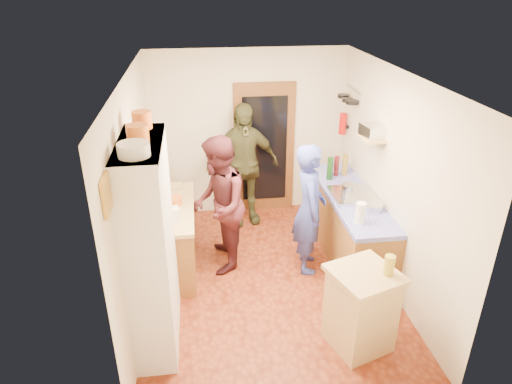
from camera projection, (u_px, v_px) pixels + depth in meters
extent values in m
cube|color=brown|center=(267.00, 280.00, 5.87)|extent=(3.00, 4.00, 0.02)
cube|color=silver|center=(270.00, 74.00, 4.73)|extent=(3.00, 4.00, 0.02)
cube|color=beige|center=(248.00, 134.00, 7.10)|extent=(3.00, 0.02, 2.60)
cube|color=beige|center=(309.00, 298.00, 3.50)|extent=(3.00, 0.02, 2.60)
cube|color=beige|center=(136.00, 195.00, 5.12)|extent=(0.02, 4.00, 2.60)
cube|color=beige|center=(392.00, 181.00, 5.48)|extent=(0.02, 4.00, 2.60)
cube|color=brown|center=(264.00, 149.00, 7.20)|extent=(0.95, 0.06, 2.10)
cube|color=black|center=(265.00, 150.00, 7.17)|extent=(0.70, 0.02, 1.70)
cube|color=white|center=(151.00, 247.00, 4.52)|extent=(0.40, 1.20, 2.20)
cube|color=white|center=(139.00, 144.00, 4.05)|extent=(0.40, 1.14, 0.04)
cylinder|color=white|center=(134.00, 150.00, 3.71)|extent=(0.27, 0.27, 0.11)
cylinder|color=orange|center=(138.00, 133.00, 4.01)|extent=(0.20, 0.20, 0.16)
cylinder|color=orange|center=(142.00, 120.00, 4.37)|extent=(0.19, 0.19, 0.17)
cube|color=brown|center=(171.00, 239.00, 5.94)|extent=(0.60, 1.40, 0.85)
cube|color=tan|center=(168.00, 209.00, 5.74)|extent=(0.64, 1.44, 0.05)
cube|color=white|center=(170.00, 215.00, 5.37)|extent=(0.25, 0.20, 0.16)
cylinder|color=white|center=(163.00, 204.00, 5.60)|extent=(0.21, 0.21, 0.20)
cylinder|color=orange|center=(174.00, 201.00, 5.79)|extent=(0.25, 0.25, 0.09)
cube|color=tan|center=(171.00, 186.00, 6.27)|extent=(0.30, 0.23, 0.02)
cube|color=brown|center=(348.00, 226.00, 6.27)|extent=(0.60, 2.20, 0.84)
cube|color=#0C0FC4|center=(351.00, 196.00, 6.08)|extent=(0.62, 2.22, 0.06)
cube|color=silver|center=(352.00, 195.00, 6.00)|extent=(0.55, 0.58, 0.04)
cylinder|color=silver|center=(349.00, 189.00, 5.96)|extent=(0.20, 0.20, 0.13)
cylinder|color=#143F14|center=(330.00, 168.00, 6.44)|extent=(0.10, 0.10, 0.33)
cylinder|color=#591419|center=(336.00, 166.00, 6.57)|extent=(0.08, 0.08, 0.29)
cylinder|color=olive|center=(345.00, 165.00, 6.59)|extent=(0.09, 0.09, 0.31)
cylinder|color=white|center=(360.00, 213.00, 5.31)|extent=(0.14, 0.14, 0.26)
cylinder|color=silver|center=(371.00, 206.00, 5.63)|extent=(0.34, 0.34, 0.11)
cube|color=tan|center=(360.00, 311.00, 4.67)|extent=(0.70, 0.70, 0.86)
cube|color=tan|center=(365.00, 274.00, 4.47)|extent=(0.79, 0.79, 0.05)
cube|color=white|center=(358.00, 272.00, 4.49)|extent=(0.42, 0.38, 0.02)
cylinder|color=#AD9E2D|center=(389.00, 265.00, 4.39)|extent=(0.13, 0.13, 0.20)
cylinder|color=silver|center=(353.00, 90.00, 6.51)|extent=(0.02, 0.65, 0.02)
cylinder|color=black|center=(352.00, 102.00, 6.41)|extent=(0.18, 0.18, 0.05)
cylinder|color=black|center=(347.00, 100.00, 6.59)|extent=(0.16, 0.16, 0.05)
cylinder|color=black|center=(343.00, 96.00, 6.77)|extent=(0.17, 0.17, 0.05)
cube|color=tan|center=(371.00, 138.00, 5.69)|extent=(0.26, 0.42, 0.03)
cube|color=silver|center=(372.00, 131.00, 5.65)|extent=(0.26, 0.33, 0.15)
cube|color=black|center=(346.00, 127.00, 6.93)|extent=(0.06, 0.10, 0.04)
cylinder|color=red|center=(343.00, 124.00, 6.90)|extent=(0.11, 0.11, 0.32)
cube|color=gold|center=(106.00, 195.00, 3.42)|extent=(0.03, 0.25, 0.30)
imported|color=#34409E|center=(312.00, 210.00, 5.74)|extent=(0.48, 0.67, 1.73)
imported|color=#41191E|center=(221.00, 204.00, 5.81)|extent=(0.74, 0.92, 1.80)
imported|color=#3C3C21|center=(243.00, 165.00, 6.85)|extent=(1.18, 0.64, 1.90)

